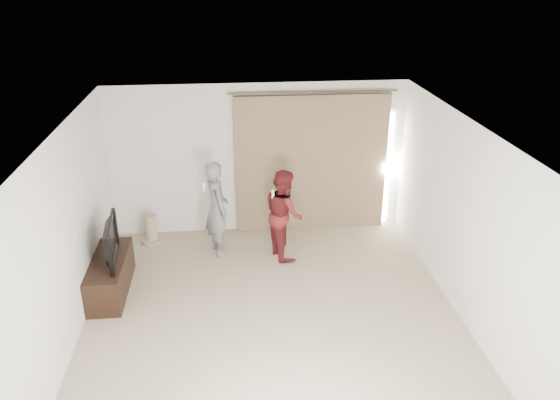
% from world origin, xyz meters
% --- Properties ---
extents(floor, '(5.50, 5.50, 0.00)m').
position_xyz_m(floor, '(0.00, 0.00, 0.00)').
color(floor, tan).
rests_on(floor, ground).
extents(wall_back, '(5.00, 0.04, 2.60)m').
position_xyz_m(wall_back, '(0.00, 2.75, 1.30)').
color(wall_back, white).
rests_on(wall_back, ground).
extents(wall_left, '(0.04, 5.50, 2.60)m').
position_xyz_m(wall_left, '(-2.50, -0.00, 1.30)').
color(wall_left, white).
rests_on(wall_left, ground).
extents(ceiling, '(5.00, 5.50, 0.01)m').
position_xyz_m(ceiling, '(0.00, 0.00, 2.60)').
color(ceiling, silver).
rests_on(ceiling, wall_back).
extents(curtain, '(2.80, 0.11, 2.46)m').
position_xyz_m(curtain, '(0.91, 2.68, 1.20)').
color(curtain, '#8C7756').
rests_on(curtain, ground).
extents(tv_console, '(0.47, 1.36, 0.52)m').
position_xyz_m(tv_console, '(-2.27, 0.93, 0.26)').
color(tv_console, black).
rests_on(tv_console, ground).
extents(tv, '(0.23, 1.00, 0.57)m').
position_xyz_m(tv, '(-2.27, 0.93, 0.81)').
color(tv, black).
rests_on(tv, tv_console).
extents(scratching_post, '(0.37, 0.37, 0.50)m').
position_xyz_m(scratching_post, '(-1.86, 2.40, 0.20)').
color(scratching_post, tan).
rests_on(scratching_post, ground).
extents(person_man, '(0.52, 0.66, 1.57)m').
position_xyz_m(person_man, '(-0.72, 1.93, 0.79)').
color(person_man, slate).
rests_on(person_man, ground).
extents(person_woman, '(0.72, 0.83, 1.46)m').
position_xyz_m(person_woman, '(0.33, 1.75, 0.73)').
color(person_woman, maroon).
rests_on(person_woman, ground).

